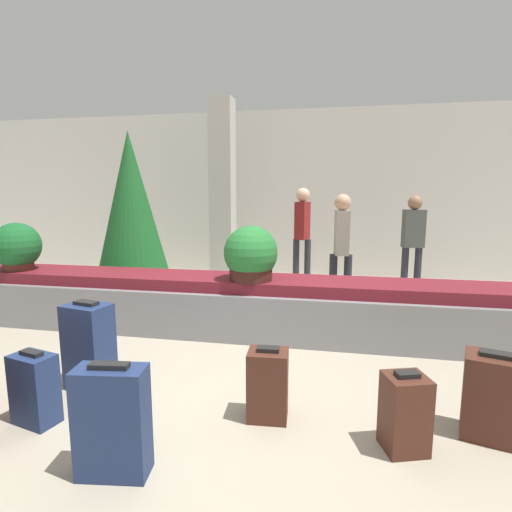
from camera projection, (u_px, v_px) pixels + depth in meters
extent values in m
plane|color=#9E937F|center=(220.00, 396.00, 3.19)|extent=(18.00, 18.00, 0.00)
cube|color=silver|center=(291.00, 194.00, 7.91)|extent=(18.00, 0.06, 3.20)
cube|color=gray|center=(256.00, 311.00, 4.60)|extent=(8.05, 0.82, 0.52)
cube|color=maroon|center=(256.00, 283.00, 4.55)|extent=(7.73, 0.66, 0.13)
cube|color=beige|center=(223.00, 194.00, 6.96)|extent=(0.39, 0.39, 3.20)
cube|color=#472319|center=(493.00, 397.00, 2.61)|extent=(0.42, 0.36, 0.56)
cube|color=black|center=(497.00, 355.00, 2.56)|extent=(0.22, 0.15, 0.03)
cube|color=navy|center=(89.00, 347.00, 3.28)|extent=(0.41, 0.32, 0.71)
cube|color=black|center=(86.00, 303.00, 3.22)|extent=(0.21, 0.13, 0.03)
cube|color=navy|center=(35.00, 389.00, 2.78)|extent=(0.34, 0.26, 0.50)
cube|color=black|center=(31.00, 353.00, 2.74)|extent=(0.18, 0.10, 0.03)
cube|color=#472319|center=(268.00, 385.00, 2.84)|extent=(0.30, 0.24, 0.50)
cube|color=black|center=(268.00, 349.00, 2.80)|extent=(0.16, 0.09, 0.03)
cube|color=navy|center=(112.00, 422.00, 2.25)|extent=(0.42, 0.24, 0.65)
cube|color=black|center=(109.00, 366.00, 2.20)|extent=(0.23, 0.10, 0.03)
cube|color=#472319|center=(405.00, 413.00, 2.49)|extent=(0.31, 0.30, 0.49)
cube|color=black|center=(407.00, 374.00, 2.45)|extent=(0.16, 0.12, 0.03)
cylinder|color=#381914|center=(251.00, 274.00, 4.42)|extent=(0.47, 0.47, 0.14)
sphere|color=#236B2D|center=(251.00, 253.00, 4.38)|extent=(0.60, 0.60, 0.60)
cylinder|color=#4C2319|center=(19.00, 264.00, 5.00)|extent=(0.35, 0.35, 0.15)
sphere|color=#195B28|center=(17.00, 245.00, 4.96)|extent=(0.57, 0.57, 0.57)
cylinder|color=#282833|center=(333.00, 281.00, 5.60)|extent=(0.11, 0.11, 0.77)
cylinder|color=#282833|center=(347.00, 282.00, 5.56)|extent=(0.11, 0.11, 0.77)
cube|color=gray|center=(342.00, 233.00, 5.48)|extent=(0.21, 0.33, 0.61)
sphere|color=tan|center=(343.00, 202.00, 5.41)|extent=(0.22, 0.22, 0.22)
cylinder|color=#282833|center=(404.00, 270.00, 6.44)|extent=(0.11, 0.11, 0.75)
cylinder|color=#282833|center=(418.00, 271.00, 6.40)|extent=(0.11, 0.11, 0.75)
cube|color=#474C47|center=(414.00, 229.00, 6.31)|extent=(0.35, 0.24, 0.60)
sphere|color=#936B4C|center=(415.00, 203.00, 6.25)|extent=(0.22, 0.22, 0.22)
cylinder|color=#282833|center=(296.00, 262.00, 7.04)|extent=(0.11, 0.11, 0.81)
cylinder|color=#282833|center=(307.00, 262.00, 7.00)|extent=(0.11, 0.11, 0.81)
cube|color=maroon|center=(302.00, 221.00, 6.90)|extent=(0.26, 0.36, 0.64)
sphere|color=beige|center=(303.00, 195.00, 6.84)|extent=(0.24, 0.24, 0.24)
cylinder|color=#4C331E|center=(135.00, 290.00, 6.34)|extent=(0.16, 0.16, 0.18)
cone|color=#195623|center=(131.00, 209.00, 6.14)|extent=(1.18, 1.18, 2.36)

